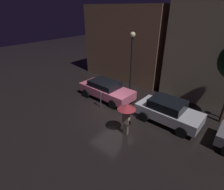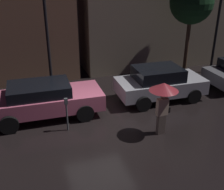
{
  "view_description": "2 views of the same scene",
  "coord_description": "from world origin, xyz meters",
  "px_view_note": "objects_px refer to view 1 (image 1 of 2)",
  "views": [
    {
      "loc": [
        6.51,
        -7.87,
        6.55
      ],
      "look_at": [
        -0.34,
        0.37,
        1.15
      ],
      "focal_mm": 28.0,
      "sensor_mm": 36.0,
      "label": 1
    },
    {
      "loc": [
        -2.44,
        -8.91,
        5.45
      ],
      "look_at": [
        0.61,
        0.18,
        1.12
      ],
      "focal_mm": 45.0,
      "sensor_mm": 36.0,
      "label": 2
    }
  ],
  "objects_px": {
    "parked_car_pink": "(106,89)",
    "pedestrian_with_umbrella": "(127,111)",
    "parked_car_silver": "(168,111)",
    "parking_meter": "(101,98)",
    "street_lamp_near": "(132,51)"
  },
  "relations": [
    {
      "from": "parked_car_pink",
      "to": "pedestrian_with_umbrella",
      "type": "height_order",
      "value": "pedestrian_with_umbrella"
    },
    {
      "from": "parked_car_silver",
      "to": "parking_meter",
      "type": "xyz_separation_m",
      "value": [
        -4.44,
        -1.41,
        0.01
      ]
    },
    {
      "from": "pedestrian_with_umbrella",
      "to": "street_lamp_near",
      "type": "xyz_separation_m",
      "value": [
        -3.2,
        5.08,
        1.86
      ]
    },
    {
      "from": "parked_car_silver",
      "to": "pedestrian_with_umbrella",
      "type": "bearing_deg",
      "value": -114.04
    },
    {
      "from": "parked_car_pink",
      "to": "street_lamp_near",
      "type": "distance_m",
      "value": 3.67
    },
    {
      "from": "pedestrian_with_umbrella",
      "to": "parking_meter",
      "type": "relative_size",
      "value": 1.52
    },
    {
      "from": "parked_car_silver",
      "to": "parking_meter",
      "type": "height_order",
      "value": "parked_car_silver"
    },
    {
      "from": "parked_car_pink",
      "to": "pedestrian_with_umbrella",
      "type": "xyz_separation_m",
      "value": [
        3.81,
        -2.61,
        0.79
      ]
    },
    {
      "from": "parking_meter",
      "to": "street_lamp_near",
      "type": "bearing_deg",
      "value": 90.85
    },
    {
      "from": "parked_car_pink",
      "to": "street_lamp_near",
      "type": "relative_size",
      "value": 0.93
    },
    {
      "from": "street_lamp_near",
      "to": "parking_meter",
      "type": "bearing_deg",
      "value": -89.15
    },
    {
      "from": "parked_car_silver",
      "to": "parking_meter",
      "type": "relative_size",
      "value": 3.08
    },
    {
      "from": "parked_car_silver",
      "to": "pedestrian_with_umbrella",
      "type": "height_order",
      "value": "pedestrian_with_umbrella"
    },
    {
      "from": "pedestrian_with_umbrella",
      "to": "parking_meter",
      "type": "height_order",
      "value": "pedestrian_with_umbrella"
    },
    {
      "from": "parked_car_pink",
      "to": "street_lamp_near",
      "type": "height_order",
      "value": "street_lamp_near"
    }
  ]
}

